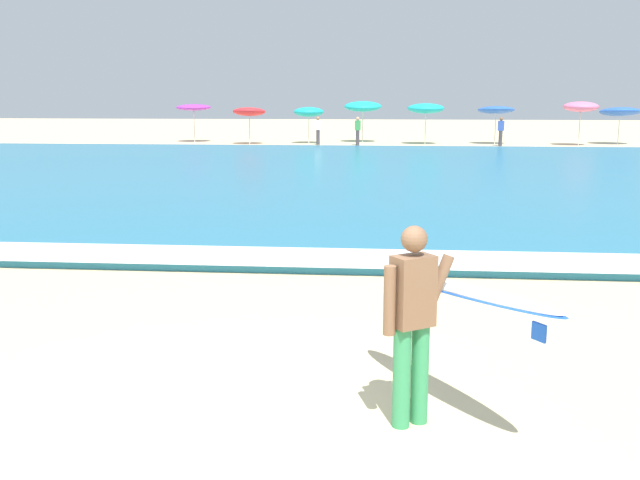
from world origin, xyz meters
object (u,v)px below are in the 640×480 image
at_px(surfer_with_board, 436,305).
at_px(beach_umbrella_6, 581,107).
at_px(beach_umbrella_0, 194,107).
at_px(beachgoer_near_row_right, 358,130).
at_px(beach_umbrella_2, 309,112).
at_px(beach_umbrella_7, 620,112).
at_px(beachgoer_near_row_left, 501,131).
at_px(beach_umbrella_1, 249,112).
at_px(beach_umbrella_3, 363,106).
at_px(beach_umbrella_5, 496,110).
at_px(beach_umbrella_4, 426,108).
at_px(beachgoer_near_row_mid, 318,130).

height_order(surfer_with_board, beach_umbrella_6, beach_umbrella_6).
height_order(beach_umbrella_0, beachgoer_near_row_right, beach_umbrella_0).
xyz_separation_m(surfer_with_board, beach_umbrella_2, (-4.98, 36.74, 0.78)).
height_order(beach_umbrella_6, beach_umbrella_7, beach_umbrella_6).
distance_m(beach_umbrella_6, beachgoer_near_row_right, 12.36).
height_order(beach_umbrella_2, beachgoer_near_row_right, beach_umbrella_2).
bearing_deg(surfer_with_board, beach_umbrella_0, 107.72).
bearing_deg(beach_umbrella_6, beachgoer_near_row_left, -170.77).
relative_size(beach_umbrella_1, beach_umbrella_3, 0.87).
xyz_separation_m(beach_umbrella_1, beach_umbrella_6, (18.45, 0.49, 0.30)).
distance_m(beach_umbrella_0, beach_umbrella_7, 24.64).
relative_size(surfer_with_board, beach_umbrella_5, 0.98).
height_order(surfer_with_board, beach_umbrella_2, beach_umbrella_2).
xyz_separation_m(beach_umbrella_4, beach_umbrella_5, (4.00, 0.52, -0.09)).
xyz_separation_m(beach_umbrella_4, beachgoer_near_row_mid, (-6.06, -1.00, -1.18)).
bearing_deg(beach_umbrella_1, beach_umbrella_5, 5.68).
distance_m(beach_umbrella_6, beachgoer_near_row_mid, 14.58).
relative_size(surfer_with_board, beachgoer_near_row_right, 1.37).
bearing_deg(beach_umbrella_3, beach_umbrella_5, -8.07).
bearing_deg(beach_umbrella_2, beach_umbrella_1, -161.86).
bearing_deg(beach_umbrella_2, beachgoer_near_row_right, -27.58).
height_order(beach_umbrella_7, beachgoer_near_row_mid, beach_umbrella_7).
bearing_deg(beachgoer_near_row_right, beach_umbrella_1, 175.97).
bearing_deg(beach_umbrella_0, beachgoer_near_row_left, -6.17).
bearing_deg(beach_umbrella_4, beach_umbrella_5, 7.40).
distance_m(beach_umbrella_1, beach_umbrella_7, 21.05).
relative_size(beach_umbrella_5, beach_umbrella_6, 0.91).
height_order(beach_umbrella_3, beach_umbrella_4, beach_umbrella_3).
bearing_deg(beachgoer_near_row_mid, beach_umbrella_2, 118.19).
distance_m(surfer_with_board, beachgoer_near_row_right, 35.29).
height_order(beach_umbrella_2, beachgoer_near_row_mid, beach_umbrella_2).
bearing_deg(beachgoer_near_row_right, surfer_with_board, -86.62).
bearing_deg(beachgoer_near_row_left, beachgoer_near_row_right, -178.48).
relative_size(beach_umbrella_2, beach_umbrella_6, 0.86).
bearing_deg(beachgoer_near_row_left, beach_umbrella_2, 173.09).
bearing_deg(beach_umbrella_1, beachgoer_near_row_right, -4.03).
bearing_deg(beach_umbrella_7, beachgoer_near_row_right, -171.23).
bearing_deg(beach_umbrella_2, beach_umbrella_3, 24.36).
relative_size(beach_umbrella_5, beach_umbrella_7, 0.97).
bearing_deg(beach_umbrella_0, beach_umbrella_3, 4.45).
bearing_deg(beach_umbrella_1, beachgoer_near_row_mid, -1.86).
height_order(beach_umbrella_3, beachgoer_near_row_right, beach_umbrella_3).
xyz_separation_m(beach_umbrella_6, beachgoer_near_row_left, (-4.38, -0.71, -1.29)).
distance_m(beach_umbrella_3, beach_umbrella_5, 7.70).
distance_m(beach_umbrella_1, beachgoer_near_row_mid, 4.06).
xyz_separation_m(beach_umbrella_4, beach_umbrella_7, (10.98, 0.98, -0.18)).
bearing_deg(beachgoer_near_row_right, beach_umbrella_3, 86.49).
bearing_deg(beach_umbrella_3, beach_umbrella_6, -9.33).
bearing_deg(beach_umbrella_5, beachgoer_near_row_mid, -171.41).
bearing_deg(beachgoer_near_row_mid, beachgoer_near_row_right, -7.79).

